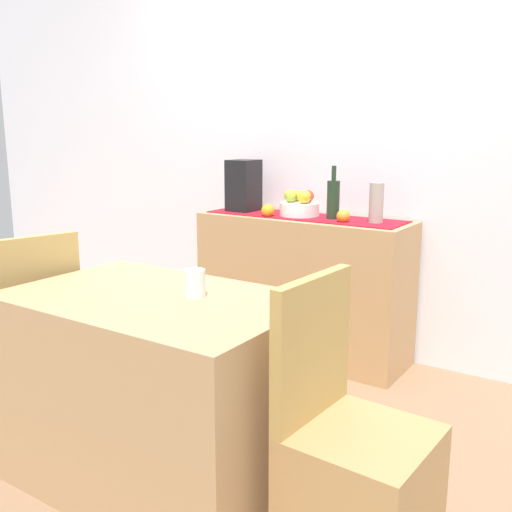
{
  "coord_description": "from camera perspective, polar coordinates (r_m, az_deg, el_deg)",
  "views": [
    {
      "loc": [
        1.62,
        -2.03,
        1.32
      ],
      "look_at": [
        0.03,
        0.35,
        0.71
      ],
      "focal_mm": 41.0,
      "sensor_mm": 36.0,
      "label": 1
    }
  ],
  "objects": [
    {
      "name": "apple_left",
      "position": [
        3.42,
        3.39,
        5.88
      ],
      "size": [
        0.08,
        0.08,
        0.08
      ],
      "primitive_type": "sphere",
      "color": "#94AB31",
      "rests_on": "fruit_bowl"
    },
    {
      "name": "apple_center",
      "position": [
        3.37,
        4.72,
        5.77
      ],
      "size": [
        0.08,
        0.08,
        0.08
      ],
      "primitive_type": "sphere",
      "color": "gold",
      "rests_on": "fruit_bowl"
    },
    {
      "name": "coffee_maker",
      "position": [
        3.62,
        -1.22,
        6.86
      ],
      "size": [
        0.16,
        0.18,
        0.32
      ],
      "primitive_type": "cube",
      "color": "black",
      "rests_on": "sideboard_console"
    },
    {
      "name": "room_wall_rear",
      "position": [
        3.6,
        7.09,
        12.41
      ],
      "size": [
        6.4,
        0.06,
        2.7
      ],
      "primitive_type": "cube",
      "color": "silver",
      "rests_on": "ground"
    },
    {
      "name": "sideboard_console",
      "position": [
        3.49,
        4.56,
        -2.98
      ],
      "size": [
        1.26,
        0.42,
        0.84
      ],
      "primitive_type": "cube",
      "color": "tan",
      "rests_on": "ground"
    },
    {
      "name": "chair_near_window",
      "position": [
        2.9,
        -21.42,
        -10.23
      ],
      "size": [
        0.49,
        0.49,
        0.9
      ],
      "color": "#B98449",
      "rests_on": "ground"
    },
    {
      "name": "ceramic_vase",
      "position": [
        3.21,
        11.65,
        5.06
      ],
      "size": [
        0.08,
        0.08,
        0.22
      ],
      "primitive_type": "cylinder",
      "color": "#9E948B",
      "rests_on": "sideboard_console"
    },
    {
      "name": "fruit_bowl",
      "position": [
        3.42,
        4.26,
        4.58
      ],
      "size": [
        0.23,
        0.23,
        0.08
      ],
      "primitive_type": "cylinder",
      "color": "white",
      "rests_on": "table_runner"
    },
    {
      "name": "ground_plane",
      "position": [
        2.92,
        -4.51,
        -15.12
      ],
      "size": [
        6.4,
        6.4,
        0.02
      ],
      "primitive_type": "cube",
      "color": "#86654A",
      "rests_on": "ground"
    },
    {
      "name": "wine_bottle",
      "position": [
        3.31,
        7.54,
        5.53
      ],
      "size": [
        0.07,
        0.07,
        0.3
      ],
      "color": "#1E321F",
      "rests_on": "sideboard_console"
    },
    {
      "name": "coffee_cup",
      "position": [
        2.11,
        -6.01,
        -2.67
      ],
      "size": [
        0.08,
        0.08,
        0.1
      ],
      "primitive_type": "cylinder",
      "color": "silver",
      "rests_on": "dining_table"
    },
    {
      "name": "apple_front",
      "position": [
        3.48,
        4.13,
        5.89
      ],
      "size": [
        0.07,
        0.07,
        0.07
      ],
      "primitive_type": "sphere",
      "color": "gold",
      "rests_on": "fruit_bowl"
    },
    {
      "name": "table_runner",
      "position": [
        3.41,
        4.68,
        3.86
      ],
      "size": [
        1.19,
        0.32,
        0.01
      ],
      "primitive_type": "cube",
      "color": "maroon",
      "rests_on": "sideboard_console"
    },
    {
      "name": "dining_table",
      "position": [
        2.28,
        -9.5,
        -12.8
      ],
      "size": [
        1.09,
        0.7,
        0.74
      ],
      "primitive_type": "cube",
      "color": "tan",
      "rests_on": "ground"
    },
    {
      "name": "orange_loose_near_bowl",
      "position": [
        3.39,
        1.17,
        4.47
      ],
      "size": [
        0.08,
        0.08,
        0.08
      ],
      "primitive_type": "sphere",
      "color": "orange",
      "rests_on": "sideboard_console"
    },
    {
      "name": "orange_loose_mid",
      "position": [
        3.21,
        8.51,
        3.86
      ],
      "size": [
        0.07,
        0.07,
        0.07
      ],
      "primitive_type": "sphere",
      "color": "orange",
      "rests_on": "sideboard_console"
    },
    {
      "name": "apple_upper",
      "position": [
        3.44,
        5.09,
        5.84
      ],
      "size": [
        0.07,
        0.07,
        0.07
      ],
      "primitive_type": "sphere",
      "color": "#B03825",
      "rests_on": "fruit_bowl"
    },
    {
      "name": "chair_by_corner",
      "position": [
        1.94,
        9.69,
        -21.23
      ],
      "size": [
        0.42,
        0.42,
        0.9
      ],
      "color": "#AF834E",
      "rests_on": "ground"
    }
  ]
}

